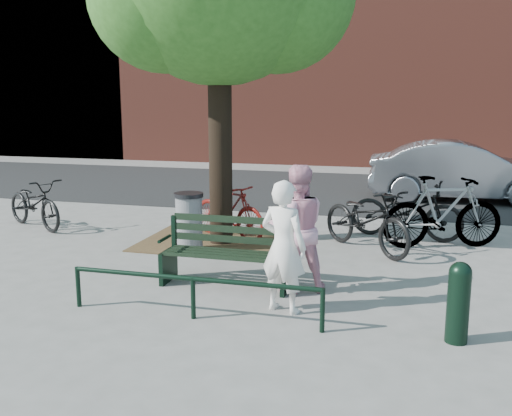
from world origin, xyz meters
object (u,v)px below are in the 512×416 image
(park_bench, at_px, (227,250))
(bicycle_c, at_px, (366,220))
(person_left, at_px, (283,247))
(person_right, at_px, (296,229))
(litter_bin, at_px, (189,222))
(bollard, at_px, (459,300))
(parked_car, at_px, (462,171))

(park_bench, relative_size, bicycle_c, 0.86)
(person_left, height_order, person_right, person_right)
(person_right, distance_m, litter_bin, 2.56)
(person_right, bearing_deg, litter_bin, -59.37)
(person_left, distance_m, person_right, 0.78)
(person_left, xyz_separation_m, litter_bin, (-2.08, 2.23, -0.30))
(person_right, xyz_separation_m, bicycle_c, (0.74, 2.25, -0.31))
(bollard, xyz_separation_m, parked_car, (0.68, 8.76, 0.27))
(person_left, relative_size, bollard, 1.83)
(person_right, bearing_deg, bicycle_c, -132.82)
(bicycle_c, bearing_deg, parked_car, 24.75)
(bicycle_c, bearing_deg, bollard, -116.39)
(litter_bin, height_order, parked_car, parked_car)
(bollard, xyz_separation_m, bicycle_c, (-1.20, 3.42, 0.07))
(bicycle_c, bearing_deg, park_bench, -172.61)
(park_bench, xyz_separation_m, litter_bin, (-1.13, 1.45, 0.02))
(person_right, distance_m, bicycle_c, 2.39)
(bollard, bearing_deg, parked_car, 85.54)
(bicycle_c, distance_m, parked_car, 5.67)
(person_left, height_order, bicycle_c, person_left)
(parked_car, bearing_deg, bicycle_c, 158.15)
(bollard, height_order, bicycle_c, bicycle_c)
(parked_car, bearing_deg, bollard, 173.15)
(person_left, bearing_deg, park_bench, -22.72)
(park_bench, distance_m, bollard, 3.12)
(person_left, xyz_separation_m, person_right, (0.00, 0.78, 0.04))
(person_left, bearing_deg, person_right, -73.59)
(litter_bin, distance_m, bicycle_c, 2.94)
(person_left, relative_size, bicycle_c, 0.78)
(person_right, xyz_separation_m, parked_car, (2.63, 7.60, -0.11))
(park_bench, distance_m, litter_bin, 1.84)
(person_right, bearing_deg, bollard, 124.43)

